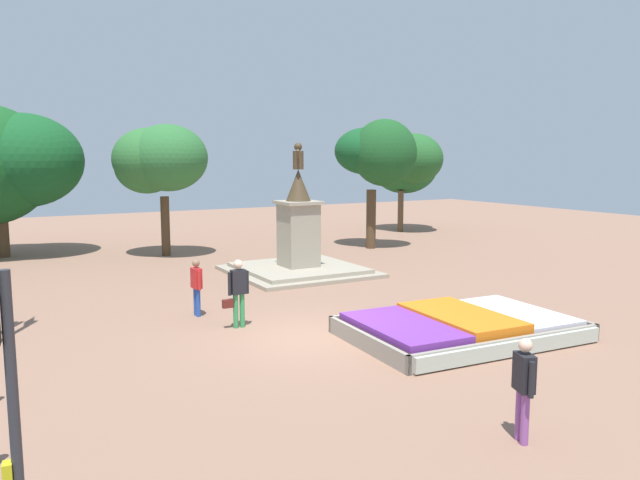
{
  "coord_description": "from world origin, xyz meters",
  "views": [
    {
      "loc": [
        -6.94,
        -13.1,
        4.42
      ],
      "look_at": [
        2.71,
        4.13,
        1.75
      ],
      "focal_mm": 35.0,
      "sensor_mm": 36.0,
      "label": 1
    }
  ],
  "objects_px": {
    "flower_planter": "(461,327)",
    "pedestrian_crossing_plaza": "(197,284)",
    "pedestrian_with_handbag": "(238,289)",
    "statue_monument": "(299,248)",
    "pedestrian_near_planter": "(524,383)"
  },
  "relations": [
    {
      "from": "flower_planter",
      "to": "statue_monument",
      "type": "bearing_deg",
      "value": 87.59
    },
    {
      "from": "pedestrian_near_planter",
      "to": "pedestrian_crossing_plaza",
      "type": "distance_m",
      "value": 10.12
    },
    {
      "from": "flower_planter",
      "to": "pedestrian_with_handbag",
      "type": "xyz_separation_m",
      "value": [
        -4.43,
        3.49,
        0.76
      ]
    },
    {
      "from": "flower_planter",
      "to": "statue_monument",
      "type": "height_order",
      "value": "statue_monument"
    },
    {
      "from": "pedestrian_with_handbag",
      "to": "pedestrian_near_planter",
      "type": "xyz_separation_m",
      "value": [
        1.4,
        -8.25,
        -0.06
      ]
    },
    {
      "from": "flower_planter",
      "to": "statue_monument",
      "type": "distance_m",
      "value": 9.46
    },
    {
      "from": "flower_planter",
      "to": "pedestrian_crossing_plaza",
      "type": "distance_m",
      "value": 7.2
    },
    {
      "from": "pedestrian_near_planter",
      "to": "pedestrian_crossing_plaza",
      "type": "relative_size",
      "value": 1.05
    },
    {
      "from": "flower_planter",
      "to": "pedestrian_crossing_plaza",
      "type": "xyz_separation_m",
      "value": [
        -4.98,
        5.17,
        0.65
      ]
    },
    {
      "from": "statue_monument",
      "to": "pedestrian_crossing_plaza",
      "type": "relative_size",
      "value": 3.09
    },
    {
      "from": "flower_planter",
      "to": "pedestrian_with_handbag",
      "type": "bearing_deg",
      "value": 141.76
    },
    {
      "from": "statue_monument",
      "to": "flower_planter",
      "type": "bearing_deg",
      "value": -92.41
    },
    {
      "from": "pedestrian_with_handbag",
      "to": "pedestrian_crossing_plaza",
      "type": "relative_size",
      "value": 1.12
    },
    {
      "from": "statue_monument",
      "to": "pedestrian_near_planter",
      "type": "height_order",
      "value": "statue_monument"
    },
    {
      "from": "flower_planter",
      "to": "pedestrian_near_planter",
      "type": "relative_size",
      "value": 3.42
    }
  ]
}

